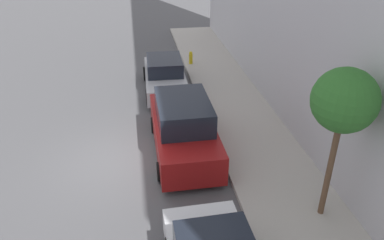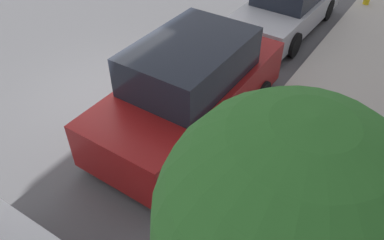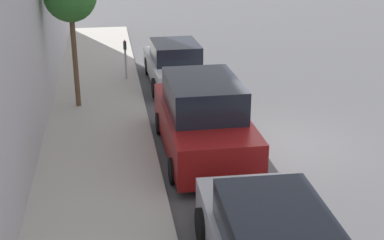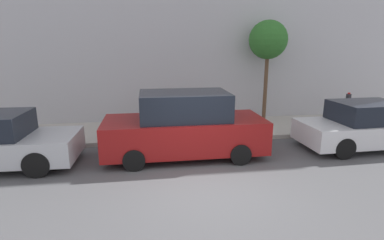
{
  "view_description": "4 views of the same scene",
  "coord_description": "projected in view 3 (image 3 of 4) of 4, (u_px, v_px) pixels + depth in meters",
  "views": [
    {
      "loc": [
        0.88,
        -10.7,
        7.27
      ],
      "look_at": [
        2.66,
        0.63,
        1.0
      ],
      "focal_mm": 35.0,
      "sensor_mm": 36.0,
      "label": 1
    },
    {
      "loc": [
        5.81,
        -4.91,
        5.35
      ],
      "look_at": [
        2.93,
        -0.64,
        1.0
      ],
      "focal_mm": 35.0,
      "sensor_mm": 36.0,
      "label": 2
    },
    {
      "loc": [
        4.59,
        12.55,
        5.74
      ],
      "look_at": [
        2.61,
        0.42,
        1.0
      ],
      "focal_mm": 50.0,
      "sensor_mm": 36.0,
      "label": 3
    },
    {
      "loc": [
        -6.36,
        1.25,
        3.3
      ],
      "look_at": [
        2.81,
        -0.07,
        1.0
      ],
      "focal_mm": 28.0,
      "sensor_mm": 36.0,
      "label": 4
    }
  ],
  "objects": [
    {
      "name": "parked_sedan_nearest",
      "position": [
        175.0,
        65.0,
        19.08
      ],
      "size": [
        1.93,
        4.55,
        1.54
      ],
      "color": "silver",
      "rests_on": "ground_plane"
    },
    {
      "name": "ground_plane",
      "position": [
        286.0,
        144.0,
        14.31
      ],
      "size": [
        60.0,
        60.0,
        0.0
      ],
      "primitive_type": "plane",
      "color": "#515154"
    },
    {
      "name": "sidewalk",
      "position": [
        98.0,
        153.0,
        13.54
      ],
      "size": [
        2.91,
        32.0,
        0.15
      ],
      "color": "#B2ADA3",
      "rests_on": "ground_plane"
    },
    {
      "name": "parking_meter_near",
      "position": [
        125.0,
        55.0,
        19.13
      ],
      "size": [
        0.11,
        0.15,
        1.42
      ],
      "color": "#ADADB2",
      "rests_on": "sidewalk"
    },
    {
      "name": "parked_suv_second",
      "position": [
        203.0,
        119.0,
        13.41
      ],
      "size": [
        2.08,
        4.81,
        1.98
      ],
      "color": "maroon",
      "rests_on": "ground_plane"
    }
  ]
}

